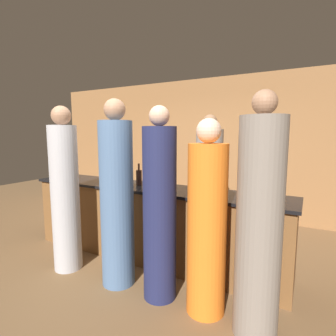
{
  "coord_description": "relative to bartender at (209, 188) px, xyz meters",
  "views": [
    {
      "loc": [
        1.83,
        -2.85,
        1.67
      ],
      "look_at": [
        0.23,
        0.1,
        1.24
      ],
      "focal_mm": 28.0,
      "sensor_mm": 36.0,
      "label": 1
    }
  ],
  "objects": [
    {
      "name": "guest_1",
      "position": [
        -0.57,
        -1.35,
        0.05
      ],
      "size": [
        0.36,
        0.36,
        2.04
      ],
      "color": "#4C6B93",
      "rests_on": "ground_plane"
    },
    {
      "name": "wine_glass_2",
      "position": [
        -2.02,
        -0.76,
        0.2
      ],
      "size": [
        0.08,
        0.08,
        0.15
      ],
      "color": "silver",
      "rests_on": "bar_counter"
    },
    {
      "name": "ice_bucket",
      "position": [
        -0.43,
        -0.67,
        0.18
      ],
      "size": [
        0.2,
        0.2,
        0.18
      ],
      "color": "#9E9993",
      "rests_on": "bar_counter"
    },
    {
      "name": "bar_counter",
      "position": [
        -0.59,
        -0.68,
        -0.41
      ],
      "size": [
        3.61,
        0.63,
        0.99
      ],
      "color": "brown",
      "rests_on": "ground_plane"
    },
    {
      "name": "ground_plane",
      "position": [
        -0.59,
        -0.68,
        -0.9
      ],
      "size": [
        14.0,
        14.0,
        0.0
      ],
      "primitive_type": "plane",
      "color": "brown"
    },
    {
      "name": "guest_2",
      "position": [
        0.46,
        -1.34,
        -0.06
      ],
      "size": [
        0.36,
        0.36,
        1.81
      ],
      "color": "orange",
      "rests_on": "ground_plane"
    },
    {
      "name": "guest_3",
      "position": [
        0.93,
        -1.4,
        0.04
      ],
      "size": [
        0.37,
        0.37,
        2.01
      ],
      "color": "gray",
      "rests_on": "ground_plane"
    },
    {
      "name": "wine_bottle_2",
      "position": [
        -1.06,
        -0.53,
        0.21
      ],
      "size": [
        0.07,
        0.07,
        0.31
      ],
      "color": "#19381E",
      "rests_on": "bar_counter"
    },
    {
      "name": "wine_bottle_0",
      "position": [
        -0.76,
        -0.65,
        0.19
      ],
      "size": [
        0.08,
        0.08,
        0.29
      ],
      "color": "black",
      "rests_on": "bar_counter"
    },
    {
      "name": "guest_4",
      "position": [
        -0.03,
        -1.35,
        0.01
      ],
      "size": [
        0.34,
        0.34,
        1.94
      ],
      "color": "#1E234C",
      "rests_on": "ground_plane"
    },
    {
      "name": "bartender",
      "position": [
        0.0,
        0.0,
        0.0
      ],
      "size": [
        0.38,
        0.38,
        1.94
      ],
      "rotation": [
        0.0,
        0.0,
        3.14
      ],
      "color": "gray",
      "rests_on": "ground_plane"
    },
    {
      "name": "wine_bottle_1",
      "position": [
        0.85,
        -0.91,
        0.19
      ],
      "size": [
        0.07,
        0.07,
        0.27
      ],
      "color": "black",
      "rests_on": "bar_counter"
    },
    {
      "name": "guest_0",
      "position": [
        -1.34,
        -1.39,
        0.04
      ],
      "size": [
        0.33,
        0.33,
        2.0
      ],
      "color": "#B2B2B7",
      "rests_on": "ground_plane"
    },
    {
      "name": "wine_glass_0",
      "position": [
        -0.95,
        -0.78,
        0.19
      ],
      "size": [
        0.07,
        0.07,
        0.14
      ],
      "color": "silver",
      "rests_on": "bar_counter"
    },
    {
      "name": "wine_glass_1",
      "position": [
        -2.18,
        -0.87,
        0.22
      ],
      "size": [
        0.07,
        0.07,
        0.18
      ],
      "color": "silver",
      "rests_on": "bar_counter"
    },
    {
      "name": "back_wall",
      "position": [
        -0.59,
        1.69,
        0.5
      ],
      "size": [
        8.0,
        0.06,
        2.8
      ],
      "color": "olive",
      "rests_on": "ground_plane"
    }
  ]
}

